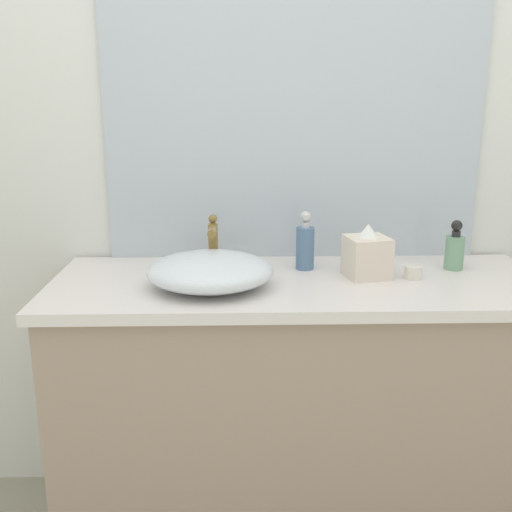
% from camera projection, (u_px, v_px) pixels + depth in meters
% --- Properties ---
extents(bathroom_wall_rear, '(6.00, 0.06, 2.60)m').
position_uv_depth(bathroom_wall_rear, '(259.00, 126.00, 1.95)').
color(bathroom_wall_rear, silver).
rests_on(bathroom_wall_rear, ground).
extents(vanity_counter, '(1.48, 0.55, 0.87)m').
position_uv_depth(vanity_counter, '(297.00, 409.00, 1.87)').
color(vanity_counter, gray).
rests_on(vanity_counter, ground).
extents(wall_mirror_panel, '(1.23, 0.01, 1.09)m').
position_uv_depth(wall_mirror_panel, '(295.00, 91.00, 1.89)').
color(wall_mirror_panel, '#B2BCC6').
rests_on(wall_mirror_panel, vanity_counter).
extents(sink_basin, '(0.36, 0.34, 0.10)m').
position_uv_depth(sink_basin, '(210.00, 271.00, 1.69)').
color(sink_basin, silver).
rests_on(sink_basin, vanity_counter).
extents(faucet, '(0.03, 0.12, 0.17)m').
position_uv_depth(faucet, '(213.00, 239.00, 1.85)').
color(faucet, olive).
rests_on(faucet, vanity_counter).
extents(soap_dispenser, '(0.06, 0.06, 0.16)m').
position_uv_depth(soap_dispenser, '(455.00, 249.00, 1.86)').
color(soap_dispenser, gray).
rests_on(soap_dispenser, vanity_counter).
extents(lotion_bottle, '(0.06, 0.06, 0.19)m').
position_uv_depth(lotion_bottle, '(305.00, 245.00, 1.86)').
color(lotion_bottle, slate).
rests_on(lotion_bottle, vanity_counter).
extents(tissue_box, '(0.14, 0.14, 0.16)m').
position_uv_depth(tissue_box, '(367.00, 254.00, 1.78)').
color(tissue_box, beige).
rests_on(tissue_box, vanity_counter).
extents(candle_jar, '(0.05, 0.05, 0.04)m').
position_uv_depth(candle_jar, '(413.00, 272.00, 1.77)').
color(candle_jar, silver).
rests_on(candle_jar, vanity_counter).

